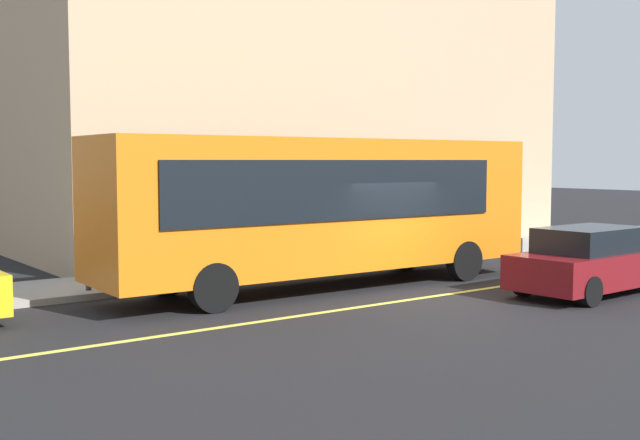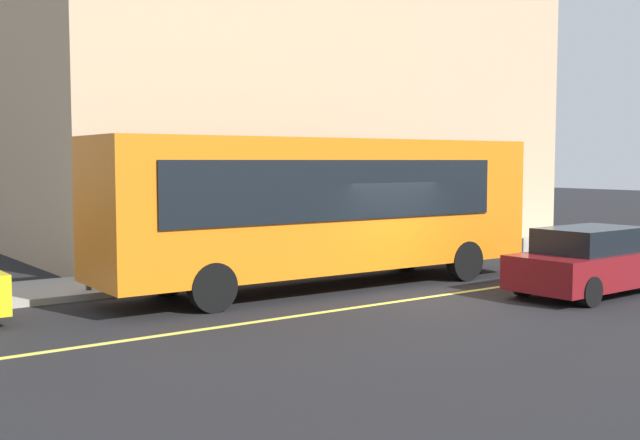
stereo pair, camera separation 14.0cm
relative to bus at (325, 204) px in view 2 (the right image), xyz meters
name	(u,v)px [view 2 (the right image)]	position (x,y,z in m)	size (l,w,h in m)	color
ground	(426,297)	(1.01, -2.38, -1.99)	(120.00, 120.00, 0.00)	black
sidewalk	(290,267)	(1.01, 2.97, -1.91)	(80.00, 2.65, 0.15)	#9E9B93
lane_centre_stripe	(426,297)	(1.01, -2.38, -1.98)	(36.00, 0.16, 0.01)	#D8D14C
storefront_building	(277,57)	(4.87, 9.56, 4.82)	(18.77, 11.14, 13.62)	tan
bus	(325,204)	(0.00, 0.00, 0.00)	(11.18, 2.78, 3.50)	orange
traffic_light	(84,182)	(-4.95, 2.28, 0.55)	(0.30, 0.52, 3.20)	#2D2D33
car_maroon	(593,262)	(4.28, -4.30, -1.24)	(4.36, 1.98, 1.52)	maroon
pedestrian_mid_block	(295,227)	(0.94, 2.65, -0.78)	(0.34, 0.34, 1.75)	black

